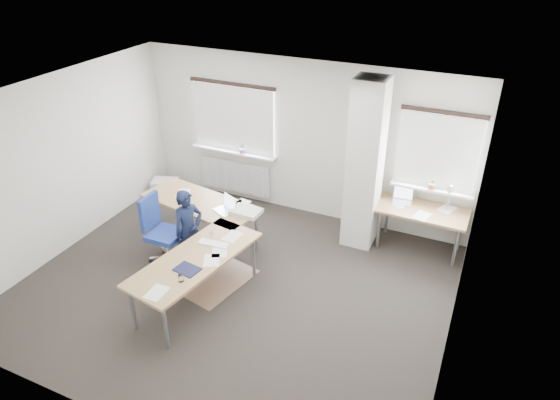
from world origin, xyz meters
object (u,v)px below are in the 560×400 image
at_px(desk_main, 201,230).
at_px(person, 189,230).
at_px(desk_side, 423,212).
at_px(task_chair, 165,244).

distance_m(desk_main, person, 0.21).
distance_m(desk_main, desk_side, 3.48).
xyz_separation_m(desk_side, task_chair, (-3.56, -1.99, -0.37)).
height_order(desk_main, task_chair, task_chair).
distance_m(desk_side, task_chair, 4.10).
height_order(desk_side, task_chair, desk_side).
bearing_deg(desk_main, desk_side, 43.11).
distance_m(desk_main, task_chair, 0.75).
height_order(desk_main, person, person).
height_order(desk_main, desk_side, desk_side).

